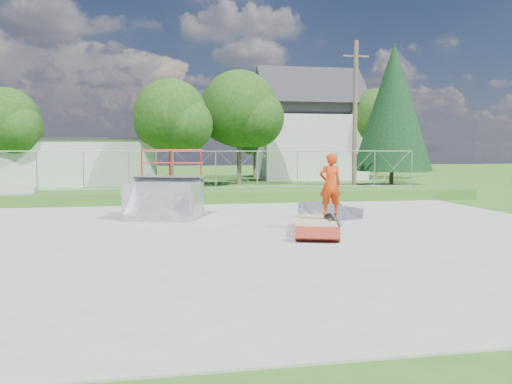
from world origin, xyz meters
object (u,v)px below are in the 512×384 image
(skater, at_px, (330,187))
(quarter_pipe, at_px, (163,185))
(flat_bank_ramp, at_px, (331,212))
(grind_box, at_px, (317,226))

(skater, bearing_deg, quarter_pipe, -33.34)
(flat_bank_ramp, height_order, skater, skater)
(quarter_pipe, bearing_deg, flat_bank_ramp, 9.31)
(grind_box, relative_size, quarter_pipe, 1.10)
(grind_box, distance_m, flat_bank_ramp, 2.87)
(quarter_pipe, bearing_deg, grind_box, -20.16)
(grind_box, xyz_separation_m, skater, (0.42, 0.11, 1.11))
(skater, bearing_deg, grind_box, 16.35)
(flat_bank_ramp, relative_size, skater, 0.95)
(grind_box, xyz_separation_m, flat_bank_ramp, (1.28, 2.57, 0.07))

